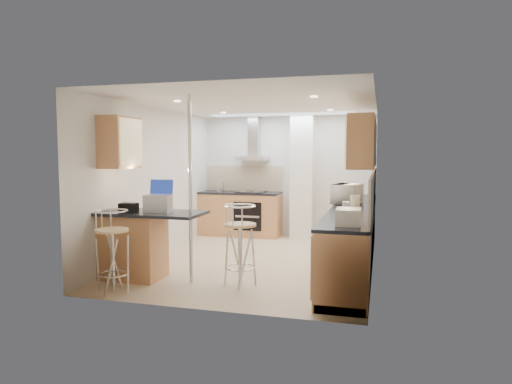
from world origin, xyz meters
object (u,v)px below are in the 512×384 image
(microwave, at_px, (347,194))
(bar_stool_near, at_px, (112,251))
(laptop, at_px, (158,203))
(bar_stool_end, at_px, (240,245))
(bread_bin, at_px, (348,217))

(microwave, distance_m, bar_stool_near, 3.71)
(laptop, distance_m, bar_stool_end, 1.27)
(laptop, bearing_deg, bread_bin, -15.51)
(microwave, height_order, laptop, microwave)
(laptop, relative_size, bar_stool_end, 0.32)
(microwave, bearing_deg, bread_bin, -163.75)
(microwave, height_order, bread_bin, microwave)
(microwave, distance_m, laptop, 3.02)
(bar_stool_near, height_order, bread_bin, bread_bin)
(microwave, height_order, bar_stool_near, microwave)
(laptop, distance_m, bread_bin, 2.58)
(bread_bin, bearing_deg, bar_stool_near, -175.69)
(microwave, relative_size, bread_bin, 1.62)
(bar_stool_near, distance_m, bread_bin, 2.91)
(laptop, bearing_deg, bar_stool_end, -6.89)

